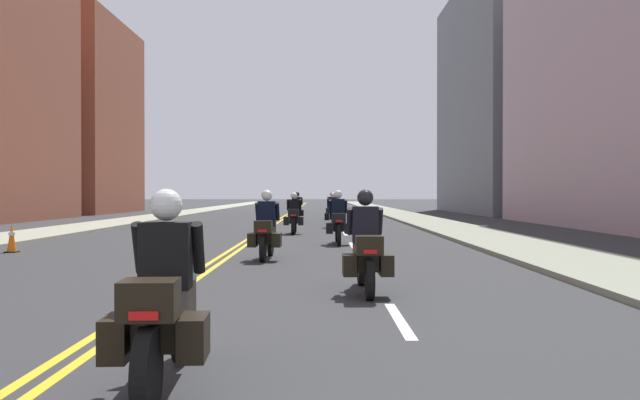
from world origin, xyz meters
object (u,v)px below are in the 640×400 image
object	(u,v)px
motorcycle_1	(365,251)
motorcycle_6	(296,210)
motorcycle_3	(337,222)
motorcycle_4	(293,217)
motorcycle_2	(265,231)
motorcycle_7	(331,208)
traffic_cone_0	(11,238)
motorcycle_0	(163,308)
motorcycle_5	(332,213)

from	to	relation	value
motorcycle_1	motorcycle_6	size ratio (longest dim) A/B	1.03
motorcycle_3	motorcycle_4	xyz separation A→B (m)	(-1.58, 5.41, -0.03)
motorcycle_1	motorcycle_2	distance (m)	5.79
motorcycle_7	traffic_cone_0	xyz separation A→B (m)	(-8.94, -23.47, -0.28)
motorcycle_6	traffic_cone_0	size ratio (longest dim) A/B	2.77
motorcycle_0	motorcycle_3	bearing A→B (deg)	80.37
motorcycle_3	traffic_cone_0	size ratio (longest dim) A/B	2.96
motorcycle_1	traffic_cone_0	bearing A→B (deg)	139.54
motorcycle_2	motorcycle_4	distance (m)	10.27
motorcycle_4	motorcycle_7	bearing A→B (deg)	83.67
motorcycle_1	motorcycle_5	bearing A→B (deg)	89.41
motorcycle_7	traffic_cone_0	distance (m)	25.12
motorcycle_0	traffic_cone_0	xyz separation A→B (m)	(-6.96, 12.63, -0.27)
traffic_cone_0	motorcycle_0	bearing A→B (deg)	-61.12
motorcycle_0	motorcycle_4	size ratio (longest dim) A/B	1.03
motorcycle_4	motorcycle_1	bearing A→B (deg)	-83.42
motorcycle_3	motorcycle_6	world-z (taller)	motorcycle_3
motorcycle_1	motorcycle_2	bearing A→B (deg)	109.25
motorcycle_4	motorcycle_6	bearing A→B (deg)	91.54
motorcycle_6	traffic_cone_0	xyz separation A→B (m)	(-6.96, -18.76, -0.28)
motorcycle_1	motorcycle_5	distance (m)	20.56
motorcycle_2	motorcycle_6	distance (m)	20.69
motorcycle_0	motorcycle_5	xyz separation A→B (m)	(1.85, 25.82, -0.00)
motorcycle_3	motorcycle_7	world-z (taller)	motorcycle_3
motorcycle_4	motorcycle_5	bearing A→B (deg)	71.81
motorcycle_5	motorcycle_6	size ratio (longest dim) A/B	1.04
motorcycle_2	motorcycle_3	size ratio (longest dim) A/B	0.91
traffic_cone_0	motorcycle_5	bearing A→B (deg)	56.25
motorcycle_0	motorcycle_1	world-z (taller)	motorcycle_1
motorcycle_1	motorcycle_5	size ratio (longest dim) A/B	0.99
motorcycle_1	motorcycle_0	bearing A→B (deg)	-111.38
motorcycle_2	traffic_cone_0	xyz separation A→B (m)	(-6.93, 1.93, -0.28)
motorcycle_1	motorcycle_3	bearing A→B (deg)	89.98
traffic_cone_0	motorcycle_3	bearing A→B (deg)	18.42
motorcycle_1	motorcycle_4	xyz separation A→B (m)	(-1.74, 15.70, -0.01)
motorcycle_0	motorcycle_1	xyz separation A→B (m)	(1.96, 5.26, 0.00)
motorcycle_0	traffic_cone_0	distance (m)	14.42
motorcycle_4	traffic_cone_0	world-z (taller)	motorcycle_4
motorcycle_1	motorcycle_5	world-z (taller)	motorcycle_1
motorcycle_3	motorcycle_7	distance (m)	20.56
motorcycle_2	motorcycle_3	distance (m)	5.19
motorcycle_7	traffic_cone_0	bearing A→B (deg)	-111.10
motorcycle_2	motorcycle_4	bearing A→B (deg)	91.00
motorcycle_5	traffic_cone_0	xyz separation A→B (m)	(-8.81, -13.19, -0.27)
motorcycle_2	motorcycle_5	world-z (taller)	motorcycle_2
motorcycle_3	motorcycle_4	world-z (taller)	motorcycle_3
motorcycle_1	traffic_cone_0	distance (m)	11.58
motorcycle_1	motorcycle_3	world-z (taller)	motorcycle_3
motorcycle_0	motorcycle_5	bearing A→B (deg)	82.89
motorcycle_0	motorcycle_1	distance (m)	5.61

